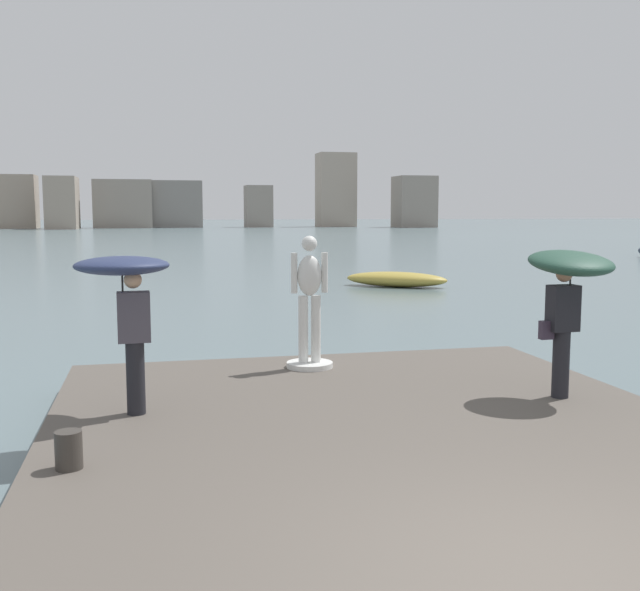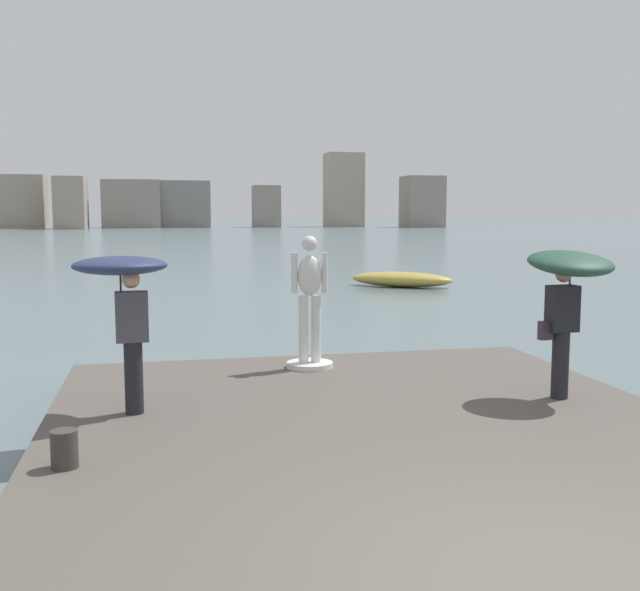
# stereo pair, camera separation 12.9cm
# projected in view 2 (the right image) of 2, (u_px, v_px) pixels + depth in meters

# --- Properties ---
(ground_plane) EXTENTS (400.00, 400.00, 0.00)m
(ground_plane) POSITION_uv_depth(u_px,v_px,m) (201.00, 259.00, 43.75)
(ground_plane) COLOR slate
(pier) EXTENTS (7.51, 10.79, 0.40)m
(pier) POSITION_uv_depth(u_px,v_px,m) (411.00, 480.00, 7.22)
(pier) COLOR #564F47
(pier) RESTS_ON ground
(statue_white_figure) EXTENTS (0.72, 0.72, 2.05)m
(statue_white_figure) POSITION_uv_depth(u_px,v_px,m) (310.00, 309.00, 11.37)
(statue_white_figure) COLOR silver
(statue_white_figure) RESTS_ON pier
(onlooker_left) EXTENTS (1.14, 1.15, 1.91)m
(onlooker_left) POSITION_uv_depth(u_px,v_px,m) (124.00, 286.00, 8.70)
(onlooker_left) COLOR black
(onlooker_left) RESTS_ON pier
(onlooker_right) EXTENTS (1.14, 1.17, 1.98)m
(onlooker_right) POSITION_uv_depth(u_px,v_px,m) (568.00, 280.00, 9.47)
(onlooker_right) COLOR black
(onlooker_right) RESTS_ON pier
(mooring_bollard) EXTENTS (0.26, 0.26, 0.36)m
(mooring_bollard) POSITION_uv_depth(u_px,v_px,m) (64.00, 449.00, 6.97)
(mooring_bollard) COLOR #38332D
(mooring_bollard) RESTS_ON pier
(boat_far) EXTENTS (3.90, 3.17, 0.56)m
(boat_far) POSITION_uv_depth(u_px,v_px,m) (401.00, 279.00, 27.48)
(boat_far) COLOR #B2993D
(boat_far) RESTS_ON ground
(distant_skyline) EXTENTS (84.08, 12.85, 13.02)m
(distant_skyline) POSITION_uv_depth(u_px,v_px,m) (172.00, 200.00, 122.26)
(distant_skyline) COLOR #A89989
(distant_skyline) RESTS_ON ground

